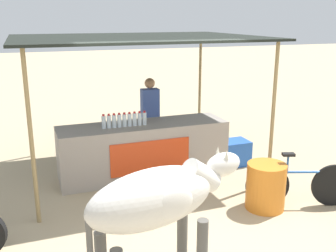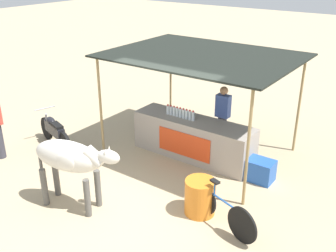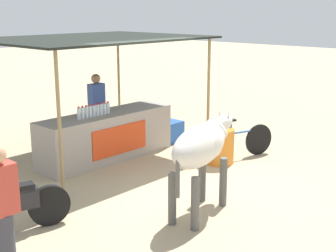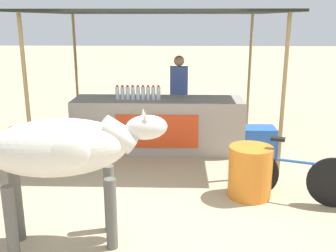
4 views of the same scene
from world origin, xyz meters
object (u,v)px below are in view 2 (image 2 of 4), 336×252
object	(u,v)px
water_barrel	(200,197)
bicycle_leaning	(222,210)
stall_counter	(193,138)
cooler_box	(260,170)
cow	(70,159)
motorcycle_parked	(55,131)
vendor_behind_counter	(222,118)

from	to	relation	value
water_barrel	bicycle_leaning	size ratio (longest dim) A/B	0.44
stall_counter	water_barrel	bearing A→B (deg)	-54.52
bicycle_leaning	cooler_box	bearing A→B (deg)	92.56
cooler_box	cow	size ratio (longest dim) A/B	0.32
cooler_box	stall_counter	bearing A→B (deg)	176.86
stall_counter	cow	bearing A→B (deg)	-104.00
cooler_box	motorcycle_parked	size ratio (longest dim) A/B	0.34
cooler_box	bicycle_leaning	distance (m)	1.90
bicycle_leaning	cow	bearing A→B (deg)	-157.31
cooler_box	cow	xyz separation A→B (m)	(-2.54, -2.99, 0.79)
stall_counter	bicycle_leaning	bearing A→B (deg)	-46.96
stall_counter	bicycle_leaning	size ratio (longest dim) A/B	1.90
cow	motorcycle_parked	size ratio (longest dim) A/B	1.06
cooler_box	bicycle_leaning	size ratio (longest dim) A/B	0.38
vendor_behind_counter	bicycle_leaning	distance (m)	3.16
motorcycle_parked	bicycle_leaning	bearing A→B (deg)	-4.70
water_barrel	motorcycle_parked	xyz separation A→B (m)	(-4.48, 0.29, 0.08)
cooler_box	bicycle_leaning	xyz separation A→B (m)	(0.08, -1.89, 0.11)
cooler_box	motorcycle_parked	xyz separation A→B (m)	(-4.92, -1.48, 0.19)
stall_counter	water_barrel	size ratio (longest dim) A/B	4.28
stall_counter	cooler_box	size ratio (longest dim) A/B	5.00
water_barrel	bicycle_leaning	distance (m)	0.54
cow	cooler_box	bearing A→B (deg)	49.63
motorcycle_parked	stall_counter	bearing A→B (deg)	26.59
cow	motorcycle_parked	world-z (taller)	cow
motorcycle_parked	bicycle_leaning	world-z (taller)	motorcycle_parked
bicycle_leaning	motorcycle_parked	bearing A→B (deg)	175.30
motorcycle_parked	bicycle_leaning	distance (m)	5.02
vendor_behind_counter	water_barrel	distance (m)	2.84
stall_counter	vendor_behind_counter	size ratio (longest dim) A/B	1.82
vendor_behind_counter	cooler_box	size ratio (longest dim) A/B	2.75
cooler_box	water_barrel	xyz separation A→B (m)	(-0.44, -1.77, 0.11)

